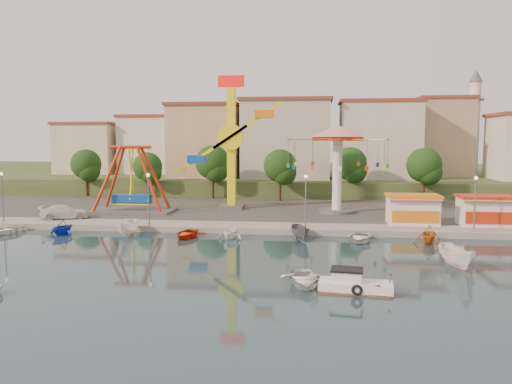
# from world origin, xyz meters

# --- Properties ---
(ground) EXTENTS (200.00, 200.00, 0.00)m
(ground) POSITION_xyz_m (0.00, 0.00, 0.00)
(ground) COLOR #122833
(ground) RESTS_ON ground
(quay_deck) EXTENTS (200.00, 100.00, 0.60)m
(quay_deck) POSITION_xyz_m (0.00, 62.00, 0.30)
(quay_deck) COLOR #9E998E
(quay_deck) RESTS_ON ground
(asphalt_pad) EXTENTS (90.00, 28.00, 0.01)m
(asphalt_pad) POSITION_xyz_m (0.00, 30.00, 0.60)
(asphalt_pad) COLOR #4C4944
(asphalt_pad) RESTS_ON quay_deck
(hill_terrace) EXTENTS (200.00, 60.00, 3.00)m
(hill_terrace) POSITION_xyz_m (0.00, 67.00, 1.50)
(hill_terrace) COLOR #384C26
(hill_terrace) RESTS_ON ground
(pirate_ship_ride) EXTENTS (10.00, 5.00, 8.00)m
(pirate_ship_ride) POSITION_xyz_m (-12.95, 21.43, 4.39)
(pirate_ship_ride) COLOR #59595E
(pirate_ship_ride) RESTS_ON quay_deck
(kamikaze_tower) EXTENTS (8.55, 3.10, 16.50)m
(kamikaze_tower) POSITION_xyz_m (-1.01, 25.18, 8.37)
(kamikaze_tower) COLOR #59595E
(kamikaze_tower) RESTS_ON quay_deck
(wave_swinger) EXTENTS (11.60, 11.60, 10.40)m
(wave_swinger) POSITION_xyz_m (11.50, 23.52, 8.20)
(wave_swinger) COLOR #59595E
(wave_swinger) RESTS_ON quay_deck
(booth_left) EXTENTS (5.40, 3.78, 3.08)m
(booth_left) POSITION_xyz_m (18.94, 16.49, 2.16)
(booth_left) COLOR white
(booth_left) RESTS_ON quay_deck
(booth_mid) EXTENTS (5.40, 3.78, 3.08)m
(booth_mid) POSITION_xyz_m (26.09, 16.49, 2.16)
(booth_mid) COLOR white
(booth_mid) RESTS_ON quay_deck
(lamp_post_0) EXTENTS (0.14, 0.14, 5.00)m
(lamp_post_0) POSITION_xyz_m (-24.00, 13.00, 3.10)
(lamp_post_0) COLOR #59595E
(lamp_post_0) RESTS_ON quay_deck
(lamp_post_1) EXTENTS (0.14, 0.14, 5.00)m
(lamp_post_1) POSITION_xyz_m (-8.00, 13.00, 3.10)
(lamp_post_1) COLOR #59595E
(lamp_post_1) RESTS_ON quay_deck
(lamp_post_2) EXTENTS (0.14, 0.14, 5.00)m
(lamp_post_2) POSITION_xyz_m (8.00, 13.00, 3.10)
(lamp_post_2) COLOR #59595E
(lamp_post_2) RESTS_ON quay_deck
(lamp_post_3) EXTENTS (0.14, 0.14, 5.00)m
(lamp_post_3) POSITION_xyz_m (24.00, 13.00, 3.10)
(lamp_post_3) COLOR #59595E
(lamp_post_3) RESTS_ON quay_deck
(tree_0) EXTENTS (4.60, 4.60, 7.19)m
(tree_0) POSITION_xyz_m (-26.00, 36.98, 5.47)
(tree_0) COLOR #382314
(tree_0) RESTS_ON quay_deck
(tree_1) EXTENTS (4.35, 4.35, 6.80)m
(tree_1) POSITION_xyz_m (-16.00, 36.24, 5.20)
(tree_1) COLOR #382314
(tree_1) RESTS_ON quay_deck
(tree_2) EXTENTS (5.02, 5.02, 7.85)m
(tree_2) POSITION_xyz_m (-6.00, 35.81, 5.92)
(tree_2) COLOR #382314
(tree_2) RESTS_ON quay_deck
(tree_3) EXTENTS (4.68, 4.68, 7.32)m
(tree_3) POSITION_xyz_m (4.00, 34.36, 5.55)
(tree_3) COLOR #382314
(tree_3) RESTS_ON quay_deck
(tree_4) EXTENTS (4.86, 4.86, 7.60)m
(tree_4) POSITION_xyz_m (14.00, 37.35, 5.75)
(tree_4) COLOR #382314
(tree_4) RESTS_ON quay_deck
(tree_5) EXTENTS (4.83, 4.83, 7.54)m
(tree_5) POSITION_xyz_m (24.00, 35.54, 5.71)
(tree_5) COLOR #382314
(tree_5) RESTS_ON quay_deck
(building_0) EXTENTS (9.26, 9.53, 11.87)m
(building_0) POSITION_xyz_m (-33.37, 46.06, 8.93)
(building_0) COLOR beige
(building_0) RESTS_ON hill_terrace
(building_1) EXTENTS (12.33, 9.01, 8.63)m
(building_1) POSITION_xyz_m (-21.33, 51.38, 7.32)
(building_1) COLOR silver
(building_1) RESTS_ON hill_terrace
(building_2) EXTENTS (11.95, 9.28, 11.23)m
(building_2) POSITION_xyz_m (-8.19, 51.96, 8.62)
(building_2) COLOR tan
(building_2) RESTS_ON hill_terrace
(building_3) EXTENTS (12.59, 10.50, 9.20)m
(building_3) POSITION_xyz_m (5.60, 48.80, 7.60)
(building_3) COLOR beige
(building_3) RESTS_ON hill_terrace
(building_4) EXTENTS (10.75, 9.23, 9.24)m
(building_4) POSITION_xyz_m (19.07, 52.20, 7.62)
(building_4) COLOR beige
(building_4) RESTS_ON hill_terrace
(building_5) EXTENTS (12.77, 10.96, 11.21)m
(building_5) POSITION_xyz_m (32.37, 50.33, 8.61)
(building_5) COLOR tan
(building_5) RESTS_ON hill_terrace
(minaret) EXTENTS (2.80, 2.80, 18.00)m
(minaret) POSITION_xyz_m (36.00, 54.00, 12.55)
(minaret) COLOR silver
(minaret) RESTS_ON hill_terrace
(cabin_motorboat) EXTENTS (4.61, 2.18, 1.57)m
(cabin_motorboat) POSITION_xyz_m (11.28, -5.67, 0.42)
(cabin_motorboat) COLOR white
(cabin_motorboat) RESTS_ON ground
(rowboat_a) EXTENTS (3.34, 4.36, 0.84)m
(rowboat_a) POSITION_xyz_m (8.19, -4.51, 0.42)
(rowboat_a) COLOR white
(rowboat_a) RESTS_ON ground
(skiff) EXTENTS (2.37, 4.61, 1.70)m
(skiff) POSITION_xyz_m (19.14, 0.95, 0.85)
(skiff) COLOR white
(skiff) RESTS_ON ground
(van) EXTENTS (5.56, 3.89, 1.49)m
(van) POSITION_xyz_m (-18.50, 15.67, 1.35)
(van) COLOR silver
(van) RESTS_ON quay_deck
(moored_boat_0) EXTENTS (3.04, 3.99, 0.77)m
(moored_boat_0) POSITION_xyz_m (-21.48, 9.80, 0.39)
(moored_boat_0) COLOR silver
(moored_boat_0) RESTS_ON ground
(moored_boat_1) EXTENTS (3.12, 3.43, 1.55)m
(moored_boat_1) POSITION_xyz_m (-15.75, 9.80, 0.78)
(moored_boat_1) COLOR #1434B7
(moored_boat_1) RESTS_ON ground
(moored_boat_2) EXTENTS (1.80, 4.24, 1.60)m
(moored_boat_2) POSITION_xyz_m (-9.07, 9.80, 0.80)
(moored_boat_2) COLOR white
(moored_boat_2) RESTS_ON ground
(moored_boat_3) EXTENTS (3.09, 4.00, 0.77)m
(moored_boat_3) POSITION_xyz_m (-3.25, 9.80, 0.38)
(moored_boat_3) COLOR red
(moored_boat_3) RESTS_ON ground
(moored_boat_4) EXTENTS (3.08, 3.36, 1.50)m
(moored_boat_4) POSITION_xyz_m (1.04, 9.80, 0.75)
(moored_boat_4) COLOR white
(moored_boat_4) RESTS_ON ground
(moored_boat_5) EXTENTS (2.33, 3.89, 1.41)m
(moored_boat_5) POSITION_xyz_m (7.60, 9.80, 0.71)
(moored_boat_5) COLOR #5D5C61
(moored_boat_5) RESTS_ON ground
(moored_boat_6) EXTENTS (3.74, 4.61, 0.84)m
(moored_boat_6) POSITION_xyz_m (13.10, 9.80, 0.42)
(moored_boat_6) COLOR silver
(moored_boat_6) RESTS_ON ground
(moored_boat_7) EXTENTS (3.35, 3.67, 1.66)m
(moored_boat_7) POSITION_xyz_m (19.16, 9.80, 0.83)
(moored_boat_7) COLOR #CA6412
(moored_boat_7) RESTS_ON ground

